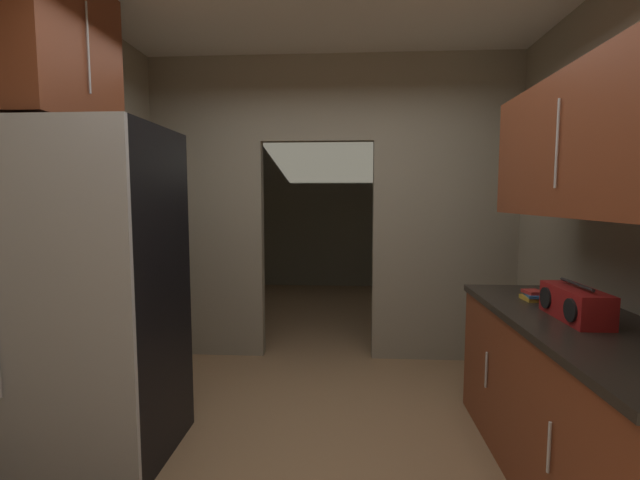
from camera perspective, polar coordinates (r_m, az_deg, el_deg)
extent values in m
plane|color=#93704C|center=(2.74, -0.02, -27.71)|extent=(20.00, 20.00, 0.00)
cube|color=gray|center=(4.28, -14.27, 3.82)|extent=(1.03, 0.12, 2.78)
cube|color=gray|center=(4.16, 15.92, 3.74)|extent=(1.30, 0.12, 2.78)
cube|color=gray|center=(4.18, -0.35, 17.89)|extent=(1.03, 0.12, 0.76)
cube|color=gray|center=(7.50, 2.53, 4.59)|extent=(3.36, 0.10, 2.78)
cube|color=gray|center=(6.05, -13.47, 4.25)|extent=(0.10, 3.43, 2.78)
cube|color=gray|center=(5.97, 18.08, 4.12)|extent=(0.10, 3.43, 2.78)
cube|color=black|center=(2.81, -26.33, -6.44)|extent=(0.74, 0.74, 1.89)
cube|color=#B7BABC|center=(2.49, -30.78, -8.10)|extent=(0.74, 0.03, 1.89)
cube|color=brown|center=(2.72, 30.83, -18.62)|extent=(0.66, 1.89, 0.84)
cube|color=black|center=(2.58, 31.30, -9.58)|extent=(0.70, 1.89, 0.04)
cylinder|color=#B7BABC|center=(2.23, 27.66, -22.81)|extent=(0.01, 0.01, 0.22)
cylinder|color=#B7BABC|center=(2.94, 20.83, -15.52)|extent=(0.01, 0.01, 0.22)
cube|color=brown|center=(2.51, 32.32, 10.60)|extent=(0.34, 1.70, 0.71)
cylinder|color=#B7BABC|center=(2.43, 28.49, 10.98)|extent=(0.01, 0.01, 0.43)
cube|color=brown|center=(3.08, -31.04, 20.59)|extent=(0.34, 0.81, 0.84)
cylinder|color=#B7BABC|center=(2.99, -27.95, 21.24)|extent=(0.01, 0.01, 0.50)
cube|color=maroon|center=(2.58, 30.33, -7.20)|extent=(0.17, 0.44, 0.16)
cylinder|color=#262626|center=(2.56, 30.43, -4.99)|extent=(0.02, 0.31, 0.02)
cylinder|color=black|center=(2.43, 29.80, -7.94)|extent=(0.01, 0.11, 0.11)
cylinder|color=black|center=(2.66, 27.29, -6.71)|extent=(0.01, 0.11, 0.11)
cube|color=gold|center=(2.96, 25.83, -6.84)|extent=(0.10, 0.14, 0.02)
cube|color=#2D609E|center=(2.95, 26.15, -6.49)|extent=(0.11, 0.15, 0.02)
cube|color=red|center=(2.96, 26.02, -6.10)|extent=(0.11, 0.13, 0.02)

